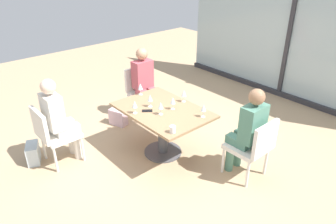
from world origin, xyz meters
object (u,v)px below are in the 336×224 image
dining_table_main (163,120)px  chair_front_left (53,132)px  wine_glass_3 (184,93)px  cell_phone_on_table (147,111)px  wine_glass_0 (173,101)px  handbag_1 (118,117)px  handbag_0 (33,153)px  person_front_left (58,117)px  chair_far_left (142,89)px  person_far_left (145,81)px  wine_glass_6 (135,105)px  coffee_cup (173,129)px  wine_glass_2 (161,106)px  wine_glass_1 (140,87)px  person_far_right (248,128)px  wine_glass_5 (150,98)px  wine_glass_4 (204,108)px  chair_far_right (253,145)px

dining_table_main → chair_front_left: (-0.80, -1.29, -0.06)m
wine_glass_3 → cell_phone_on_table: wine_glass_3 is taller
wine_glass_0 → handbag_1: (-1.26, -0.14, -0.72)m
dining_table_main → handbag_0: (-1.04, -1.54, -0.41)m
wine_glass_0 → person_front_left: bearing=-124.9°
handbag_0 → chair_far_left: bearing=117.6°
person_far_left → wine_glass_3: person_far_left is taller
wine_glass_0 → wine_glass_6: same height
wine_glass_6 → coffee_cup: wine_glass_6 is taller
wine_glass_2 → wine_glass_3: bearing=99.6°
chair_far_left → wine_glass_0: bearing=-17.5°
dining_table_main → wine_glass_2: bearing=-49.2°
wine_glass_6 → wine_glass_0: bearing=62.0°
person_far_left → cell_phone_on_table: bearing=-35.8°
handbag_0 → wine_glass_1: bearing=98.1°
dining_table_main → person_far_right: 1.20m
person_far_left → cell_phone_on_table: person_far_left is taller
wine_glass_6 → handbag_0: bearing=-127.1°
chair_front_left → wine_glass_0: size_ratio=4.70×
handbag_0 → chair_front_left: bearing=69.4°
wine_glass_6 → chair_far_left: bearing=139.9°
person_far_left → handbag_0: size_ratio=4.20×
wine_glass_1 → handbag_0: bearing=-105.5°
wine_glass_0 → wine_glass_1: (-0.70, -0.04, 0.00)m
dining_table_main → wine_glass_0: wine_glass_0 is taller
wine_glass_5 → handbag_0: wine_glass_5 is taller
coffee_cup → handbag_0: coffee_cup is taller
wine_glass_1 → wine_glass_2: (0.70, -0.18, 0.00)m
chair_far_left → wine_glass_5: 1.23m
wine_glass_0 → handbag_0: (-1.14, -1.64, -0.72)m
wine_glass_4 → coffee_cup: wine_glass_4 is taller
cell_phone_on_table → handbag_1: bearing=-150.5°
person_far_left → wine_glass_1: 0.67m
coffee_cup → person_far_right: bearing=57.9°
wine_glass_5 → handbag_0: bearing=-120.7°
dining_table_main → coffee_cup: coffee_cup is taller
person_far_left → dining_table_main: bearing=-25.3°
chair_far_right → cell_phone_on_table: 1.49m
chair_far_right → wine_glass_1: wine_glass_1 is taller
person_front_left → coffee_cup: person_front_left is taller
handbag_0 → dining_table_main: bearing=79.4°
chair_far_left → wine_glass_0: size_ratio=4.70×
person_far_left → wine_glass_2: size_ratio=6.81×
chair_far_left → wine_glass_1: bearing=-37.1°
dining_table_main → handbag_1: (-1.16, -0.03, -0.41)m
person_far_right → wine_glass_3: bearing=-173.6°
wine_glass_6 → handbag_1: 1.28m
wine_glass_5 → handbag_0: 1.84m
chair_front_left → chair_far_right: same height
chair_far_left → person_far_left: bearing=0.0°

